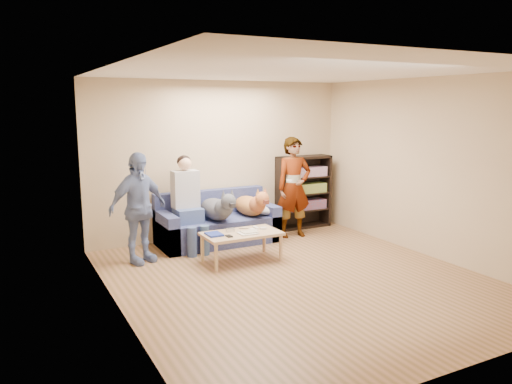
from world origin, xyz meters
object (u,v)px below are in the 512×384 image
sofa (217,225)px  dog_tan (252,205)px  person_standing_right (294,187)px  dog_gray (218,208)px  coffee_table (242,236)px  notebook_blue (214,234)px  bookshelf (303,190)px  camera_silver (230,230)px  person_seated (188,200)px  person_standing_left (138,208)px

sofa → dog_tan: 0.65m
sofa → person_standing_right: bearing=-10.6°
dog_gray → sofa: bearing=72.6°
sofa → coffee_table: (-0.07, -1.07, 0.09)m
dog_gray → coffee_table: 0.86m
sofa → coffee_table: 1.08m
notebook_blue → bookshelf: bearing=28.9°
camera_silver → bookshelf: 2.33m
camera_silver → dog_tan: (0.72, 0.75, 0.16)m
person_standing_right → dog_tan: 0.81m
person_seated → coffee_table: 1.12m
person_standing_right → dog_tan: (-0.78, 0.04, -0.23)m
person_standing_left → person_seated: 0.91m
notebook_blue → sofa: (0.47, 1.02, -0.15)m
camera_silver → bookshelf: bearing=30.8°
person_standing_left → dog_gray: bearing=-12.6°
dog_gray → bookshelf: bearing=14.5°
person_standing_right → bookshelf: size_ratio=1.29×
bookshelf → dog_gray: bearing=-165.5°
camera_silver → sofa: size_ratio=0.06×
notebook_blue → dog_gray: bearing=62.9°
notebook_blue → person_standing_left: bearing=147.7°
coffee_table → camera_silver: bearing=135.0°
person_standing_right → sofa: size_ratio=0.89×
dog_tan → notebook_blue: bearing=-140.8°
person_standing_left → coffee_table: 1.50m
notebook_blue → person_seated: person_seated is taller
dog_gray → coffee_table: (0.01, -0.82, -0.25)m
camera_silver → person_seated: 0.95m
person_standing_right → dog_gray: person_standing_right is taller
person_standing_right → person_standing_left: person_standing_right is taller
person_standing_left → notebook_blue: person_standing_left is taller
person_standing_right → dog_gray: size_ratio=1.36×
dog_gray → dog_tan: size_ratio=1.08×
person_seated → coffee_table: size_ratio=1.34×
sofa → camera_silver: bearing=-101.5°
notebook_blue → bookshelf: (2.27, 1.26, 0.25)m
dog_gray → bookshelf: 1.94m
sofa → dog_gray: (-0.08, -0.25, 0.34)m
coffee_table → person_standing_left: bearing=154.5°
sofa → person_seated: bearing=-166.5°
coffee_table → bookshelf: bookshelf is taller
person_seated → sofa: bearing=13.5°
camera_silver → person_seated: person_seated is taller
camera_silver → dog_tan: size_ratio=0.10×
person_standing_left → person_seated: person_standing_left is taller
camera_silver → bookshelf: bookshelf is taller
camera_silver → coffee_table: camera_silver is taller
coffee_table → person_seated: bearing=115.6°
person_seated → coffee_table: person_seated is taller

